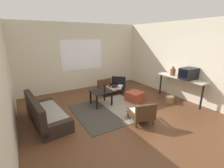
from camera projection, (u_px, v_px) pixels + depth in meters
The scene contains 16 objects.
ground_plane at pixel (123, 116), 4.46m from camera, with size 7.80×7.80×0.00m, color #56331E.
far_wall_with_window at pixel (82, 57), 6.57m from camera, with size 5.60×0.13×2.70m.
side_wall_right at pixel (180, 60), 5.62m from camera, with size 0.12×6.60×2.70m, color beige.
side_wall_left at pixel (2, 81), 3.00m from camera, with size 0.12×6.60×2.70m, color beige.
area_rug at pixel (110, 110), 4.79m from camera, with size 2.05×1.92×0.01m.
couch at pixel (45, 115), 4.07m from camera, with size 0.90×1.82×0.73m.
coffee_table at pixel (101, 94), 5.10m from camera, with size 0.61×0.57×0.47m.
armchair_by_window at pixel (107, 87), 6.21m from camera, with size 0.69×0.65×0.53m.
armchair_striped_foreground at pixel (142, 113), 4.05m from camera, with size 0.70×0.75×0.59m.
armchair_corner at pixel (118, 85), 6.39m from camera, with size 0.82×0.82×0.58m.
ottoman_orange at pixel (135, 96), 5.47m from camera, with size 0.51×0.51×0.33m, color #993D28.
console_shelf at pixel (180, 80), 5.33m from camera, with size 0.36×1.75×0.85m.
crt_television at pixel (189, 74), 5.02m from camera, with size 0.55×0.38×0.36m.
clay_vase at pixel (173, 72), 5.53m from camera, with size 0.18×0.18×0.32m.
glass_bottle at pixel (105, 88), 4.99m from camera, with size 0.07×0.07×0.28m.
wicker_basket at pixel (170, 99), 5.35m from camera, with size 0.27×0.27×0.23m, color olive.
Camera 1 is at (-2.33, -3.26, 2.17)m, focal length 25.09 mm.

